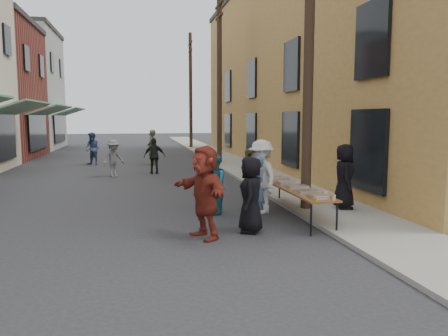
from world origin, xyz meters
name	(u,v)px	position (x,y,z in m)	size (l,w,h in m)	color
ground	(142,258)	(0.00, 0.00, 0.00)	(120.00, 120.00, 0.00)	#28282B
sidewalk	(232,163)	(5.00, 15.00, 0.05)	(2.20, 60.00, 0.10)	gray
building_ochre	(349,69)	(11.10, 14.00, 5.00)	(10.00, 28.00, 10.00)	#A4783A
utility_pole_near	(309,37)	(4.30, 3.00, 4.50)	(0.26, 0.26, 9.00)	#2D2116
utility_pole_mid	(219,78)	(4.30, 15.00, 4.50)	(0.26, 0.26, 9.00)	#2D2116
utility_pole_far	(191,91)	(4.30, 27.00, 4.50)	(0.26, 0.26, 9.00)	#2D2116
serving_table	(293,188)	(3.78, 2.59, 0.71)	(0.70, 4.00, 0.75)	brown
catering_tray_sausage	(320,197)	(3.78, 0.94, 0.79)	(0.50, 0.33, 0.08)	maroon
catering_tray_foil_b	(308,192)	(3.78, 1.59, 0.79)	(0.50, 0.33, 0.08)	#B2B2B7
catering_tray_buns	(297,187)	(3.78, 2.29, 0.79)	(0.50, 0.33, 0.08)	tan
catering_tray_foil_d	(287,183)	(3.78, 2.99, 0.79)	(0.50, 0.33, 0.08)	#B2B2B7
catering_tray_buns_end	(279,179)	(3.78, 3.69, 0.79)	(0.50, 0.33, 0.08)	tan
condiment_jar_a	(316,200)	(3.56, 0.64, 0.79)	(0.07, 0.07, 0.08)	#A57F26
condiment_jar_b	(314,199)	(3.56, 0.74, 0.79)	(0.07, 0.07, 0.08)	#A57F26
condiment_jar_c	(312,198)	(3.56, 0.84, 0.79)	(0.07, 0.07, 0.08)	#A57F26
cup_stack	(334,198)	(3.98, 0.69, 0.81)	(0.08, 0.08, 0.12)	tan
guest_front_a	(251,195)	(2.34, 1.29, 0.83)	(0.81, 0.53, 1.65)	black
guest_front_b	(257,188)	(2.78, 2.37, 0.78)	(0.57, 0.37, 1.55)	#415A7E
guest_front_c	(214,184)	(1.88, 3.17, 0.78)	(0.75, 0.59, 1.55)	teal
guest_front_d	(262,177)	(3.12, 3.10, 0.96)	(1.23, 0.71, 1.91)	silver
guest_front_e	(248,173)	(3.35, 5.35, 0.76)	(0.89, 0.37, 1.52)	brown
guest_queue_back	(205,192)	(1.30, 1.05, 0.96)	(1.78, 0.57, 1.92)	maroon
server	(344,176)	(5.27, 2.77, 0.95)	(0.83, 0.54, 1.69)	black
passerby_left	(114,158)	(-0.97, 10.97, 0.78)	(1.00, 0.58, 1.55)	slate
passerby_mid	(154,156)	(0.74, 11.59, 0.79)	(0.92, 0.38, 1.57)	black
passerby_right	(152,147)	(0.76, 15.22, 0.92)	(0.67, 0.44, 1.83)	brown
passerby_far	(93,149)	(-2.25, 15.85, 0.85)	(0.83, 0.64, 1.70)	#41537F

